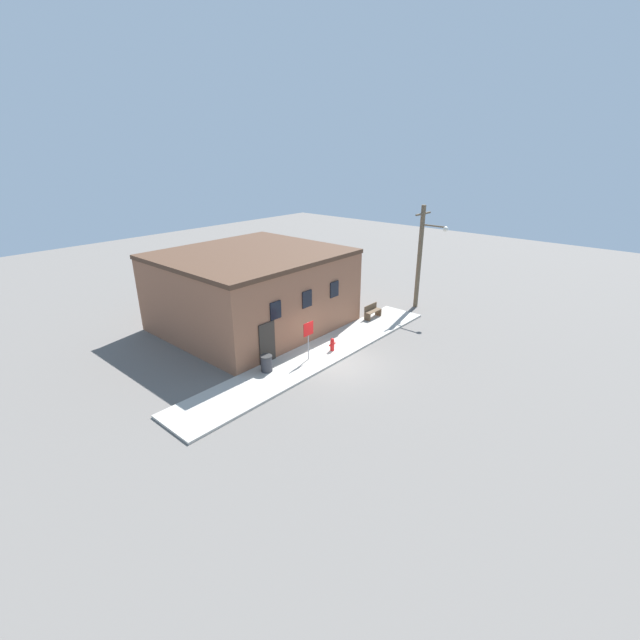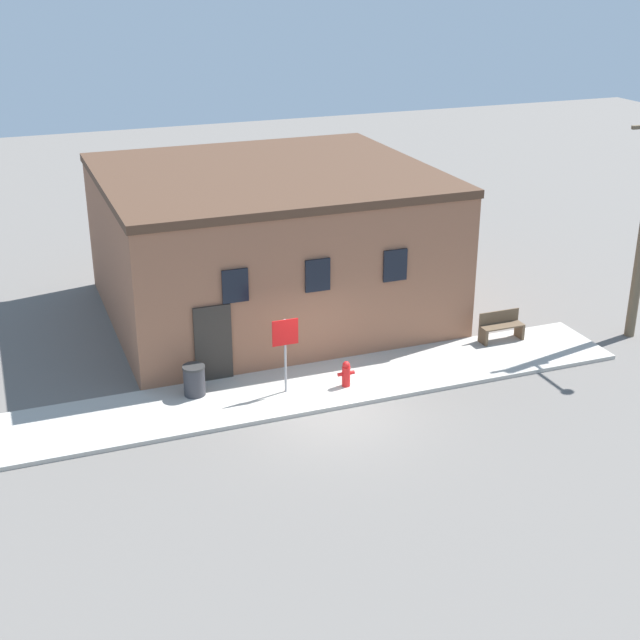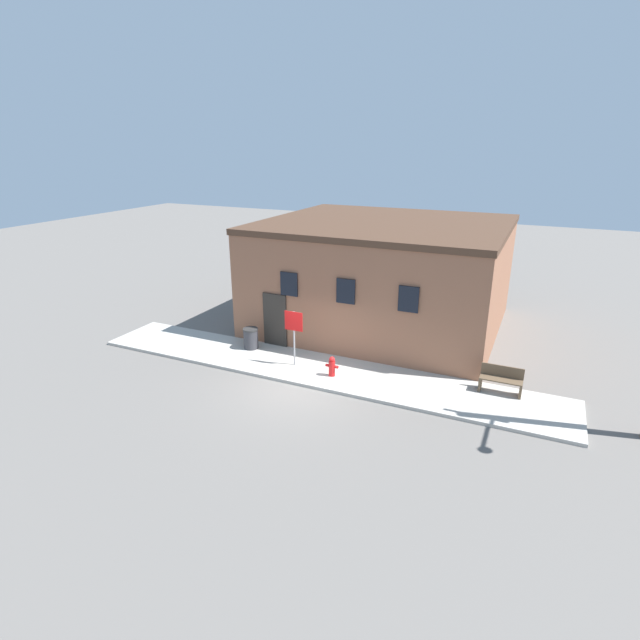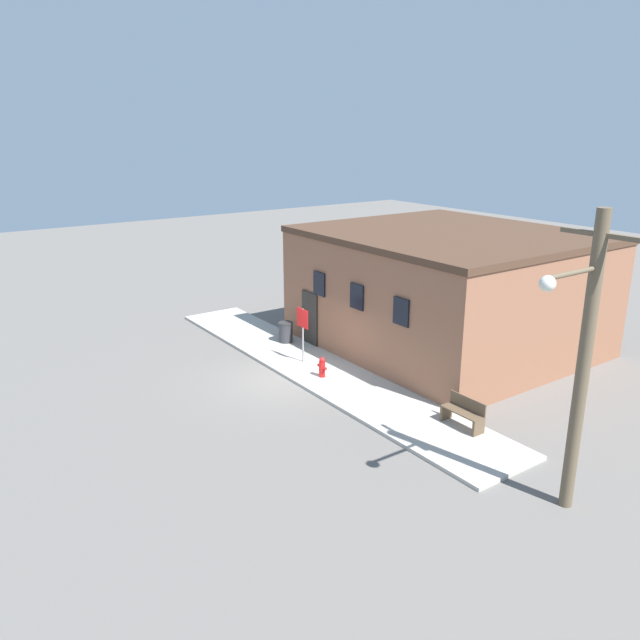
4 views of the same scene
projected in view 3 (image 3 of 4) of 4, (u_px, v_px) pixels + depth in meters
ground_plane at (299, 386)px, 16.60m from camera, size 80.00×80.00×0.00m
sidewalk at (315, 369)px, 17.70m from camera, size 17.20×2.62×0.11m
brick_building at (384, 274)px, 21.62m from camera, size 9.86×8.96×4.55m
fire_hydrant at (332, 366)px, 16.97m from camera, size 0.46×0.22×0.70m
stop_sign at (294, 328)px, 17.45m from camera, size 0.69×0.06×2.01m
bench at (501, 380)px, 15.82m from camera, size 1.30×0.44×0.86m
trash_bin at (251, 338)px, 19.24m from camera, size 0.58×0.58×0.81m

